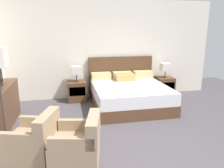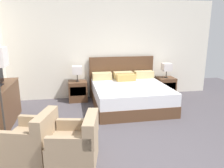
# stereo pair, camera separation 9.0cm
# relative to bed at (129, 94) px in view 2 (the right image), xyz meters

# --- Properties ---
(ground_plane) EXTENTS (10.05, 10.05, 0.00)m
(ground_plane) POSITION_rel_bed_xyz_m (-0.52, -2.38, -0.32)
(ground_plane) COLOR #4C474C
(wall_back) EXTENTS (6.58, 0.06, 2.78)m
(wall_back) POSITION_rel_bed_xyz_m (-0.52, 1.00, 1.07)
(wall_back) COLOR silver
(wall_back) RESTS_ON ground
(bed) EXTENTS (1.91, 1.98, 1.19)m
(bed) POSITION_rel_bed_xyz_m (0.00, 0.00, 0.00)
(bed) COLOR brown
(bed) RESTS_ON ground
(nightstand_left) EXTENTS (0.51, 0.46, 0.56)m
(nightstand_left) POSITION_rel_bed_xyz_m (-1.31, 0.68, -0.04)
(nightstand_left) COLOR brown
(nightstand_left) RESTS_ON ground
(nightstand_right) EXTENTS (0.51, 0.46, 0.56)m
(nightstand_right) POSITION_rel_bed_xyz_m (1.31, 0.68, -0.04)
(nightstand_right) COLOR brown
(nightstand_right) RESTS_ON ground
(table_lamp_left) EXTENTS (0.26, 0.26, 0.43)m
(table_lamp_left) POSITION_rel_bed_xyz_m (-1.31, 0.68, 0.55)
(table_lamp_left) COLOR #332D28
(table_lamp_left) RESTS_ON nightstand_left
(table_lamp_right) EXTENTS (0.26, 0.26, 0.43)m
(table_lamp_right) POSITION_rel_bed_xyz_m (1.31, 0.68, 0.55)
(table_lamp_right) COLOR #332D28
(table_lamp_right) RESTS_ON nightstand_right
(dresser) EXTENTS (0.49, 1.43, 0.85)m
(dresser) POSITION_rel_bed_xyz_m (-2.95, -0.60, 0.12)
(dresser) COLOR brown
(dresser) RESTS_ON ground
(armchair_by_window) EXTENTS (0.86, 0.85, 0.76)m
(armchair_by_window) POSITION_rel_bed_xyz_m (-2.09, -2.06, -0.03)
(armchair_by_window) COLOR #9E8466
(armchair_by_window) RESTS_ON ground
(armchair_companion) EXTENTS (0.82, 0.81, 0.76)m
(armchair_companion) POSITION_rel_bed_xyz_m (-1.43, -2.31, -0.03)
(armchair_companion) COLOR #9E8466
(armchair_companion) RESTS_ON ground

